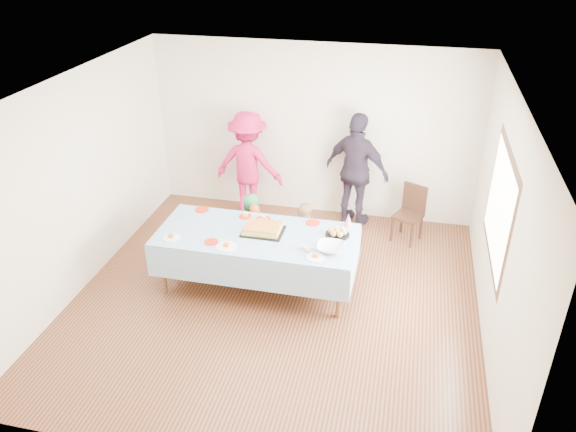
% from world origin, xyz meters
% --- Properties ---
extents(ground, '(5.00, 5.00, 0.00)m').
position_xyz_m(ground, '(0.00, 0.00, 0.00)').
color(ground, '#452213').
rests_on(ground, ground).
extents(room_walls, '(5.04, 5.04, 2.72)m').
position_xyz_m(room_walls, '(0.05, 0.00, 1.77)').
color(room_walls, beige).
rests_on(room_walls, ground).
extents(party_table, '(2.50, 1.10, 0.78)m').
position_xyz_m(party_table, '(-0.29, 0.24, 0.72)').
color(party_table, '#56381D').
rests_on(party_table, ground).
extents(birthday_cake, '(0.51, 0.39, 0.09)m').
position_xyz_m(birthday_cake, '(-0.22, 0.30, 0.82)').
color(birthday_cake, black).
rests_on(birthday_cake, party_table).
extents(rolls_tray, '(0.30, 0.30, 0.09)m').
position_xyz_m(rolls_tray, '(0.70, 0.43, 0.82)').
color(rolls_tray, black).
rests_on(rolls_tray, party_table).
extents(punch_bowl, '(0.33, 0.33, 0.08)m').
position_xyz_m(punch_bowl, '(0.67, 0.06, 0.82)').
color(punch_bowl, silver).
rests_on(punch_bowl, party_table).
extents(party_hat, '(0.10, 0.10, 0.18)m').
position_xyz_m(party_hat, '(0.79, 0.70, 0.87)').
color(party_hat, silver).
rests_on(party_hat, party_table).
extents(fork_pile, '(0.24, 0.18, 0.07)m').
position_xyz_m(fork_pile, '(0.38, 0.02, 0.81)').
color(fork_pile, white).
rests_on(fork_pile, party_table).
extents(plate_red_far_a, '(0.19, 0.19, 0.01)m').
position_xyz_m(plate_red_far_a, '(-1.18, 0.69, 0.79)').
color(plate_red_far_a, red).
rests_on(plate_red_far_a, party_table).
extents(plate_red_far_b, '(0.17, 0.17, 0.01)m').
position_xyz_m(plate_red_far_b, '(-0.56, 0.64, 0.79)').
color(plate_red_far_b, red).
rests_on(plate_red_far_b, party_table).
extents(plate_red_far_c, '(0.19, 0.19, 0.01)m').
position_xyz_m(plate_red_far_c, '(-0.31, 0.62, 0.79)').
color(plate_red_far_c, red).
rests_on(plate_red_far_c, party_table).
extents(plate_red_far_d, '(0.18, 0.18, 0.01)m').
position_xyz_m(plate_red_far_d, '(0.34, 0.66, 0.79)').
color(plate_red_far_d, red).
rests_on(plate_red_far_d, party_table).
extents(plate_red_near, '(0.17, 0.17, 0.01)m').
position_xyz_m(plate_red_near, '(-0.77, -0.08, 0.79)').
color(plate_red_near, red).
rests_on(plate_red_near, party_table).
extents(plate_white_left, '(0.21, 0.21, 0.01)m').
position_xyz_m(plate_white_left, '(-1.29, -0.09, 0.79)').
color(plate_white_left, white).
rests_on(plate_white_left, party_table).
extents(plate_white_mid, '(0.25, 0.25, 0.01)m').
position_xyz_m(plate_white_mid, '(-0.56, -0.14, 0.79)').
color(plate_white_mid, white).
rests_on(plate_white_mid, party_table).
extents(plate_white_right, '(0.22, 0.22, 0.01)m').
position_xyz_m(plate_white_right, '(0.52, -0.14, 0.79)').
color(plate_white_right, white).
rests_on(plate_white_right, party_table).
extents(dining_chair, '(0.49, 0.49, 0.85)m').
position_xyz_m(dining_chair, '(1.57, 1.92, 0.47)').
color(dining_chair, black).
rests_on(dining_chair, ground).
extents(toddler_left, '(0.34, 0.26, 0.83)m').
position_xyz_m(toddler_left, '(-0.51, 0.91, 0.41)').
color(toddler_left, '#D44A1A').
rests_on(toddler_left, ground).
extents(toddler_mid, '(0.50, 0.42, 0.88)m').
position_xyz_m(toddler_mid, '(-0.60, 1.08, 0.44)').
color(toddler_mid, '#2A7F43').
rests_on(toddler_mid, ground).
extents(toddler_right, '(0.54, 0.48, 0.93)m').
position_xyz_m(toddler_right, '(0.18, 0.90, 0.47)').
color(toddler_right, tan).
rests_on(toddler_right, ground).
extents(adult_left, '(1.13, 0.70, 1.68)m').
position_xyz_m(adult_left, '(-0.97, 2.20, 0.84)').
color(adult_left, '#CB1950').
rests_on(adult_left, ground).
extents(adult_right, '(1.13, 0.81, 1.79)m').
position_xyz_m(adult_right, '(0.73, 2.20, 0.89)').
color(adult_right, '#2D2432').
rests_on(adult_right, ground).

